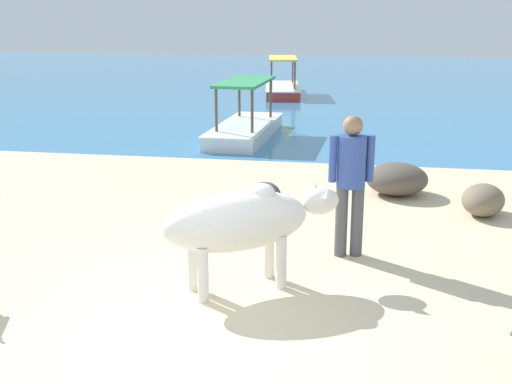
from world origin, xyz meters
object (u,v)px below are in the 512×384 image
cow (242,221)px  person_standing (351,176)px  boat_white (245,126)px  boat_red (282,87)px

cow → person_standing: (1.02, 1.11, 0.24)m
boat_white → boat_red: bearing=3.3°
boat_white → person_standing: bearing=-158.6°
person_standing → boat_white: bearing=-172.6°
cow → boat_red: bearing=63.4°
cow → person_standing: 1.53m
boat_white → cow: bearing=-167.8°
cow → boat_red: size_ratio=0.47×
cow → boat_red: boat_red is taller
person_standing → cow: bearing=-55.2°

